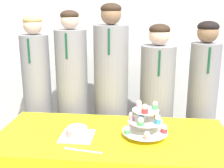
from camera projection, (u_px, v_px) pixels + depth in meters
wall_back at (124, 33)px, 3.09m from camera, size 9.00×0.06×2.70m
round_cake at (77, 131)px, 2.02m from camera, size 0.23×0.23×0.09m
cake_knife at (77, 150)px, 1.84m from camera, size 0.26×0.06×0.01m
cupcake_stand at (145, 121)px, 2.01m from camera, size 0.33×0.33×0.27m
student_0 at (38, 99)px, 2.76m from camera, size 0.27×0.27×1.55m
student_1 at (73, 99)px, 2.72m from camera, size 0.30×0.30×1.60m
student_2 at (111, 98)px, 2.67m from camera, size 0.32×0.32×1.66m
student_3 at (156, 108)px, 2.65m from camera, size 0.32×0.32×1.48m
student_4 at (201, 106)px, 2.60m from camera, size 0.27×0.27×1.51m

